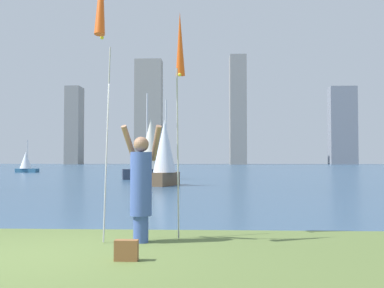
% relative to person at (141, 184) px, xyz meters
% --- Properties ---
extents(ground, '(120.00, 138.00, 0.12)m').
position_rel_person_xyz_m(ground, '(-1.28, 49.96, -0.95)').
color(ground, '#5B7038').
extents(person, '(0.67, 0.49, 1.82)m').
position_rel_person_xyz_m(person, '(0.00, 0.00, 0.00)').
color(person, '#3F59A5').
rests_on(person, ground).
extents(kite_flag_left, '(0.16, 0.78, 4.39)m').
position_rel_person_xyz_m(kite_flag_left, '(-0.56, -0.32, 2.75)').
color(kite_flag_left, '#B2B2B7').
rests_on(kite_flag_left, ground).
extents(kite_flag_right, '(0.16, 0.86, 3.76)m').
position_rel_person_xyz_m(kite_flag_right, '(0.56, 0.55, 2.23)').
color(kite_flag_right, '#B2B2B7').
rests_on(kite_flag_right, ground).
extents(bag, '(0.30, 0.12, 0.26)m').
position_rel_person_xyz_m(bag, '(0.02, -1.25, -0.76)').
color(bag, brown).
rests_on(bag, ground).
extents(sailboat_0, '(1.39, 2.30, 4.22)m').
position_rel_person_xyz_m(sailboat_0, '(-1.20, 14.75, 0.69)').
color(sailboat_0, brown).
rests_on(sailboat_0, ground).
extents(sailboat_1, '(2.31, 1.27, 3.17)m').
position_rel_person_xyz_m(sailboat_1, '(-17.22, 36.30, 0.08)').
color(sailboat_1, '#2D6084').
rests_on(sailboat_1, ground).
extents(sailboat_3, '(3.23, 1.93, 5.54)m').
position_rel_person_xyz_m(sailboat_3, '(-2.90, 21.67, 1.07)').
color(sailboat_3, '#333D51').
rests_on(sailboat_3, ground).
extents(skyline_tower_0, '(3.70, 5.23, 20.20)m').
position_rel_person_xyz_m(skyline_tower_0, '(-34.84, 107.72, 9.20)').
color(skyline_tower_0, gray).
rests_on(skyline_tower_0, ground).
extents(skyline_tower_1, '(6.89, 4.41, 27.08)m').
position_rel_person_xyz_m(skyline_tower_1, '(-15.33, 107.89, 12.65)').
color(skyline_tower_1, gray).
rests_on(skyline_tower_1, ground).
extents(skyline_tower_2, '(4.09, 7.26, 27.52)m').
position_rel_person_xyz_m(skyline_tower_2, '(7.67, 107.07, 12.87)').
color(skyline_tower_2, gray).
rests_on(skyline_tower_2, ground).
extents(skyline_tower_3, '(6.74, 3.63, 19.90)m').
position_rel_person_xyz_m(skyline_tower_3, '(34.51, 108.67, 9.06)').
color(skyline_tower_3, gray).
rests_on(skyline_tower_3, ground).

